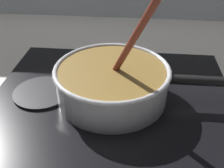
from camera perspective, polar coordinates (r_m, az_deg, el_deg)
hob_plate at (r=0.65m, az=0.00°, el=-3.19°), size 0.56×0.48×0.01m
burner_ring at (r=0.65m, az=-0.00°, el=-2.48°), size 0.17×0.17×0.01m
spare_burner at (r=0.68m, az=-14.12°, el=-1.65°), size 0.14×0.14×0.01m
cooking_pan at (r=0.62m, az=0.16°, el=0.42°), size 0.41×0.26×0.32m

